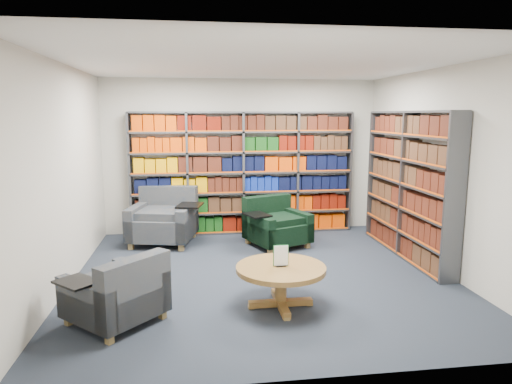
{
  "coord_description": "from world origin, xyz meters",
  "views": [
    {
      "loc": [
        -0.89,
        -5.86,
        2.15
      ],
      "look_at": [
        0.0,
        0.6,
        1.05
      ],
      "focal_mm": 32.0,
      "sensor_mm": 36.0,
      "label": 1
    }
  ],
  "objects": [
    {
      "name": "chair_green_right",
      "position": [
        0.43,
        1.45,
        0.32
      ],
      "size": [
        1.17,
        1.14,
        0.8
      ],
      "color": "black",
      "rests_on": "ground"
    },
    {
      "name": "room_shell",
      "position": [
        0.0,
        0.0,
        1.4
      ],
      "size": [
        5.02,
        5.02,
        2.82
      ],
      "color": "#1B222E",
      "rests_on": "ground"
    },
    {
      "name": "chair_teal_left",
      "position": [
        -1.4,
        1.9,
        0.37
      ],
      "size": [
        1.31,
        1.21,
        0.92
      ],
      "color": "#011736",
      "rests_on": "ground"
    },
    {
      "name": "coffee_table",
      "position": [
        0.05,
        -1.05,
        0.38
      ],
      "size": [
        1.02,
        1.02,
        0.71
      ],
      "color": "brown",
      "rests_on": "ground"
    },
    {
      "name": "chair_teal_front",
      "position": [
        -1.68,
        -1.24,
        0.3
      ],
      "size": [
        1.17,
        1.17,
        0.75
      ],
      "color": "#011736",
      "rests_on": "ground"
    },
    {
      "name": "bookshelf_right",
      "position": [
        2.34,
        0.6,
        1.1
      ],
      "size": [
        0.28,
        2.5,
        2.2
      ],
      "color": "#47494F",
      "rests_on": "ground"
    },
    {
      "name": "bookshelf_back",
      "position": [
        0.0,
        2.34,
        1.1
      ],
      "size": [
        4.0,
        0.28,
        2.2
      ],
      "color": "#47494F",
      "rests_on": "ground"
    }
  ]
}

